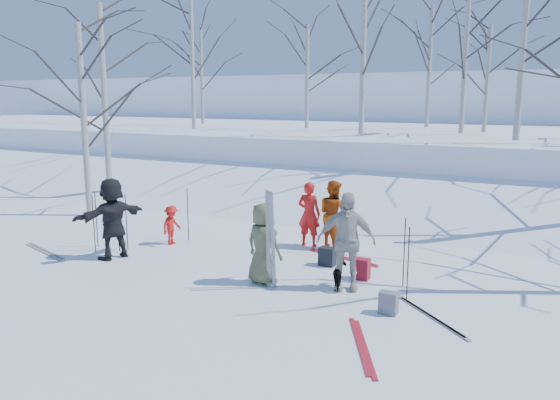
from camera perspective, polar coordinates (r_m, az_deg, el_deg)
The scene contains 39 objects.
ground at distance 11.27m, azimuth -3.64°, elevation -7.77°, with size 120.00×120.00×0.00m, color white.
snow_ramp at distance 17.38m, azimuth 8.60°, elevation -0.76°, with size 70.00×9.50×1.40m, color white.
snow_plateau at distance 26.80m, azimuth 15.91°, elevation 4.80°, with size 70.00×18.00×2.20m, color white.
far_hill at distance 47.43m, azimuth 21.54°, elevation 8.07°, with size 90.00×30.00×6.00m, color white.
skier_olive_center at distance 10.53m, azimuth -1.76°, elevation -4.57°, with size 0.78×0.51×1.59m, color #4E5331.
skier_red_north at distance 13.19m, azimuth 3.06°, elevation -1.47°, with size 0.57×0.38×1.58m, color red.
skier_redor_behind at distance 13.05m, azimuth 5.60°, elevation -1.50°, with size 0.80×0.62×1.64m, color #B1420D.
skier_red_seated at distance 13.63m, azimuth -11.26°, elevation -2.58°, with size 0.62×0.36×0.97m, color red.
skier_cream_east at distance 10.23m, azimuth 6.91°, elevation -4.30°, with size 1.09×0.45×1.86m, color beige.
skier_grey_west at distance 12.69m, azimuth -17.12°, elevation -1.84°, with size 1.69×0.54×1.83m, color black.
dog at distance 10.45m, azimuth 6.31°, elevation -7.82°, with size 0.28×0.61×0.51m, color black.
upright_ski_left at distance 10.20m, azimuth -1.25°, elevation -4.15°, with size 0.07×0.02×1.90m, color silver.
upright_ski_right at distance 10.12m, azimuth -0.76°, elevation -4.28°, with size 0.07×0.02×1.90m, color silver.
ski_pair_a at distance 9.52m, azimuth 15.46°, elevation -11.63°, with size 1.54×1.43×0.02m, color silver, non-canonical shape.
ski_pair_b at distance 12.44m, azimuth 6.54°, elevation -5.98°, with size 1.88×0.72×0.02m, color maroon, non-canonical shape.
ski_pair_c at distance 8.29m, azimuth 8.57°, elevation -14.83°, with size 1.06×1.78×0.02m, color maroon, non-canonical shape.
ski_pair_d at distance 13.99m, azimuth -23.38°, elevation -4.93°, with size 1.88×0.74×0.02m, color silver, non-canonical shape.
ski_pole_a at distance 13.44m, azimuth -18.89°, elevation -2.33°, with size 0.02×0.02×1.34m, color black.
ski_pole_b at distance 13.27m, azimuth -16.57°, elevation -2.36°, with size 0.02×0.02×1.34m, color black.
ski_pole_c at distance 12.64m, azimuth 3.54°, elevation -2.56°, with size 0.02×0.02×1.34m, color black.
ski_pole_d at distance 9.95m, azimuth 13.23°, elevation -6.52°, with size 0.02×0.02×1.34m, color black.
ski_pole_e at distance 10.66m, azimuth 12.85°, elevation -5.34°, with size 0.02×0.02×1.34m, color black.
ski_pole_f at distance 13.88m, azimuth -9.62°, elevation -1.49°, with size 0.02×0.02×1.34m, color black.
ski_pole_g at distance 13.05m, azimuth 6.72°, elevation -2.20°, with size 0.02×0.02×1.34m, color black.
ski_pole_h at distance 13.36m, azimuth -15.76°, elevation -2.23°, with size 0.02×0.02×1.34m, color black.
ski_pole_i at distance 13.81m, azimuth -18.63°, elevation -1.97°, with size 0.02×0.02×1.34m, color black.
backpack_red at distance 11.03m, azimuth 8.50°, elevation -7.13°, with size 0.32×0.22×0.42m, color maroon.
backpack_grey at distance 9.42m, azimuth 11.27°, elevation -10.51°, with size 0.30×0.20×0.38m, color slate.
backpack_dark at distance 11.81m, azimuth 4.96°, elevation -5.90°, with size 0.34×0.24×0.40m, color black.
birch_plateau_a at distance 20.83m, azimuth 8.70°, elevation 15.24°, with size 4.88×4.88×6.12m, color silver, non-canonical shape.
birch_plateau_b at distance 19.29m, azimuth 24.18°, elevation 15.99°, with size 5.43×5.43×6.89m, color silver, non-canonical shape.
birch_plateau_c at distance 23.12m, azimuth 20.84°, elevation 11.70°, with size 3.46×3.46×4.09m, color silver, non-canonical shape.
birch_plateau_d at distance 28.95m, azimuth -8.19°, elevation 12.74°, with size 4.03×4.03×4.90m, color silver, non-canonical shape.
birch_plateau_f at distance 24.68m, azimuth 2.84°, elevation 12.73°, with size 3.74×3.74×4.49m, color silver, non-canonical shape.
birch_plateau_g at distance 24.50m, azimuth -9.16°, elevation 14.14°, with size 4.65×4.65×5.79m, color silver, non-canonical shape.
birch_plateau_i at distance 26.31m, azimuth 15.34°, elevation 13.20°, with size 4.36×4.36×5.37m, color silver, non-canonical shape.
birch_plateau_j at distance 22.18m, azimuth 18.79°, elevation 13.76°, with size 4.47×4.47×5.53m, color silver, non-canonical shape.
birch_edge_a at distance 17.37m, azimuth -19.81°, elevation 7.70°, with size 4.58×4.58×5.69m, color silver, non-canonical shape.
birch_edge_d at distance 20.23m, azimuth -17.84°, elevation 9.60°, with size 5.30×5.30×6.71m, color silver, non-canonical shape.
Camera 1 is at (5.66, -9.07, 3.57)m, focal length 35.00 mm.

